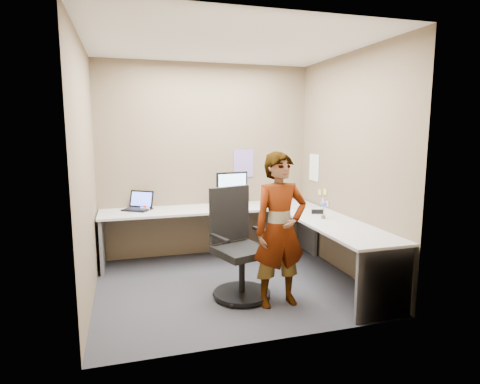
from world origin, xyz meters
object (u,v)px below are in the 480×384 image
object	(u,v)px
office_chair	(238,253)
person	(280,230)
monitor	(232,185)
desk	(255,226)

from	to	relation	value
office_chair	person	world-z (taller)	person
monitor	person	xyz separation A→B (m)	(0.07, -1.60, -0.25)
person	monitor	bearing A→B (deg)	88.71
monitor	person	world-z (taller)	person
desk	office_chair	world-z (taller)	office_chair
desk	person	bearing A→B (deg)	-94.21
desk	person	distance (m)	1.04
desk	monitor	bearing A→B (deg)	104.26
office_chair	person	size ratio (longest dim) A/B	0.73
monitor	person	distance (m)	1.62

